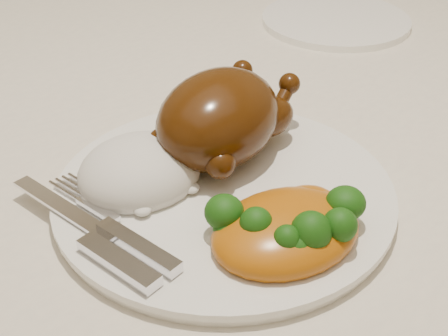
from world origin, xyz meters
TOP-DOWN VIEW (x-y plane):
  - dining_table at (0.00, 0.00)m, footprint 1.60×0.90m
  - tablecloth at (0.00, 0.00)m, footprint 1.73×1.03m
  - dinner_plate at (0.03, -0.15)m, footprint 0.29×0.29m
  - side_plate at (0.40, 0.07)m, footprint 0.22×0.22m
  - roast_chicken at (0.06, -0.10)m, footprint 0.17×0.13m
  - rice_mound at (-0.02, -0.09)m, footprint 0.11×0.10m
  - mac_and_cheese at (0.03, -0.23)m, footprint 0.13×0.10m
  - cutlery at (-0.08, -0.15)m, footprint 0.05×0.18m

SIDE VIEW (x-z plane):
  - dining_table at x=0.00m, z-range 0.29..1.05m
  - tablecloth at x=0.00m, z-range 0.65..0.83m
  - side_plate at x=0.40m, z-range 0.77..0.78m
  - dinner_plate at x=0.03m, z-range 0.77..0.78m
  - cutlery at x=-0.08m, z-range 0.78..0.79m
  - rice_mound at x=-0.02m, z-range 0.76..0.82m
  - mac_and_cheese at x=0.03m, z-range 0.77..0.82m
  - roast_chicken at x=0.06m, z-range 0.78..0.86m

